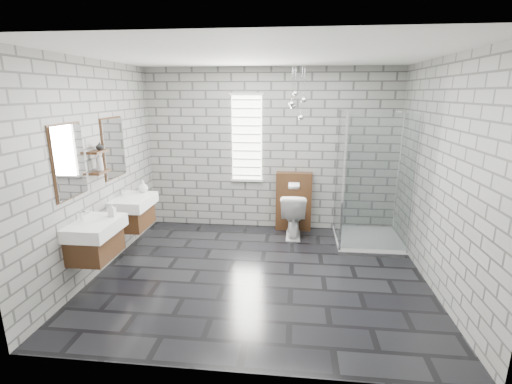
% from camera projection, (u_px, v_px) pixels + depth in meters
% --- Properties ---
extents(floor, '(4.20, 3.60, 0.02)m').
position_uv_depth(floor, '(260.00, 274.00, 4.86)').
color(floor, black).
rests_on(floor, ground).
extents(ceiling, '(4.20, 3.60, 0.02)m').
position_uv_depth(ceiling, '(260.00, 54.00, 4.16)').
color(ceiling, white).
rests_on(ceiling, wall_back).
extents(wall_back, '(4.20, 0.02, 2.70)m').
position_uv_depth(wall_back, '(271.00, 150.00, 6.25)').
color(wall_back, gray).
rests_on(wall_back, floor).
extents(wall_front, '(4.20, 0.02, 2.70)m').
position_uv_depth(wall_front, '(236.00, 222.00, 2.77)').
color(wall_front, gray).
rests_on(wall_front, floor).
extents(wall_left, '(0.02, 3.60, 2.70)m').
position_uv_depth(wall_left, '(96.00, 169.00, 4.73)').
color(wall_left, gray).
rests_on(wall_left, floor).
extents(wall_right, '(0.02, 3.60, 2.70)m').
position_uv_depth(wall_right, '(441.00, 177.00, 4.29)').
color(wall_right, gray).
rests_on(wall_right, floor).
extents(vanity_left, '(0.47, 0.70, 1.57)m').
position_uv_depth(vanity_left, '(92.00, 229.00, 4.31)').
color(vanity_left, '#4B2D17').
rests_on(vanity_left, wall_left).
extents(vanity_right, '(0.47, 0.70, 1.57)m').
position_uv_depth(vanity_right, '(131.00, 203.00, 5.31)').
color(vanity_right, '#4B2D17').
rests_on(vanity_right, wall_left).
extents(shelf_lower, '(0.14, 0.30, 0.03)m').
position_uv_depth(shelf_lower, '(100.00, 172.00, 4.68)').
color(shelf_lower, '#4B2D17').
rests_on(shelf_lower, wall_left).
extents(shelf_upper, '(0.14, 0.30, 0.03)m').
position_uv_depth(shelf_upper, '(98.00, 152.00, 4.61)').
color(shelf_upper, '#4B2D17').
rests_on(shelf_upper, wall_left).
extents(window, '(0.56, 0.05, 1.48)m').
position_uv_depth(window, '(247.00, 138.00, 6.21)').
color(window, white).
rests_on(window, wall_back).
extents(cistern_panel, '(0.60, 0.20, 1.00)m').
position_uv_depth(cistern_panel, '(294.00, 201.00, 6.32)').
color(cistern_panel, '#4B2D17').
rests_on(cistern_panel, floor).
extents(flush_plate, '(0.18, 0.01, 0.12)m').
position_uv_depth(flush_plate, '(294.00, 186.00, 6.14)').
color(flush_plate, silver).
rests_on(flush_plate, cistern_panel).
extents(shower_enclosure, '(1.00, 1.00, 2.03)m').
position_uv_depth(shower_enclosure, '(364.00, 213.00, 5.71)').
color(shower_enclosure, white).
rests_on(shower_enclosure, floor).
extents(pendant_cluster, '(0.27, 0.23, 0.81)m').
position_uv_depth(pendant_cluster, '(297.00, 104.00, 5.58)').
color(pendant_cluster, silver).
rests_on(pendant_cluster, ceiling).
extents(toilet, '(0.41, 0.71, 0.73)m').
position_uv_depth(toilet, '(293.00, 214.00, 6.07)').
color(toilet, white).
rests_on(toilet, floor).
extents(soap_bottle_a, '(0.08, 0.08, 0.17)m').
position_uv_depth(soap_bottle_a, '(112.00, 210.00, 4.43)').
color(soap_bottle_a, '#B2B2B2').
rests_on(soap_bottle_a, vanity_left).
extents(soap_bottle_b, '(0.18, 0.18, 0.18)m').
position_uv_depth(soap_bottle_b, '(143.00, 186.00, 5.52)').
color(soap_bottle_b, '#B2B2B2').
rests_on(soap_bottle_b, vanity_right).
extents(soap_bottle_c, '(0.11, 0.11, 0.23)m').
position_uv_depth(soap_bottle_c, '(99.00, 162.00, 4.64)').
color(soap_bottle_c, '#B2B2B2').
rests_on(soap_bottle_c, shelf_lower).
extents(vase, '(0.11, 0.11, 0.10)m').
position_uv_depth(vase, '(100.00, 146.00, 4.63)').
color(vase, '#B2B2B2').
rests_on(vase, shelf_upper).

